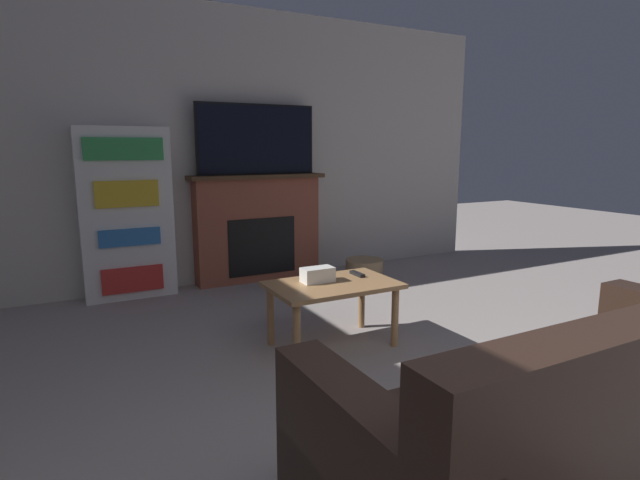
{
  "coord_description": "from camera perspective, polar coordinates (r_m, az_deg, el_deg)",
  "views": [
    {
      "loc": [
        -1.47,
        -0.24,
        1.35
      ],
      "look_at": [
        0.15,
        2.83,
        0.71
      ],
      "focal_mm": 28.0,
      "sensor_mm": 36.0,
      "label": 1
    }
  ],
  "objects": [
    {
      "name": "storage_basket",
      "position": [
        5.23,
        5.08,
        -3.34
      ],
      "size": [
        0.39,
        0.39,
        0.21
      ],
      "color": "tan",
      "rests_on": "ground_plane"
    },
    {
      "name": "tv",
      "position": [
        5.07,
        -7.24,
        11.32
      ],
      "size": [
        1.22,
        0.03,
        0.69
      ],
      "color": "black",
      "rests_on": "fireplace"
    },
    {
      "name": "couch",
      "position": [
        2.14,
        27.24,
        -20.04
      ],
      "size": [
        1.94,
        0.85,
        0.9
      ],
      "color": "black",
      "rests_on": "ground_plane"
    },
    {
      "name": "wall_back",
      "position": [
        5.12,
        -11.38,
        10.28
      ],
      "size": [
        6.27,
        0.06,
        2.7
      ],
      "color": "beige",
      "rests_on": "ground_plane"
    },
    {
      "name": "remote_control",
      "position": [
        3.6,
        4.28,
        -3.89
      ],
      "size": [
        0.04,
        0.15,
        0.02
      ],
      "color": "black",
      "rests_on": "coffee_table"
    },
    {
      "name": "coffee_table",
      "position": [
        3.41,
        1.45,
        -5.99
      ],
      "size": [
        0.86,
        0.54,
        0.45
      ],
      "color": "#A87A4C",
      "rests_on": "ground_plane"
    },
    {
      "name": "tissue_box",
      "position": [
        3.41,
        -0.28,
        -3.99
      ],
      "size": [
        0.22,
        0.12,
        0.1
      ],
      "color": "white",
      "rests_on": "coffee_table"
    },
    {
      "name": "fireplace",
      "position": [
        5.15,
        -7.1,
        1.44
      ],
      "size": [
        1.39,
        0.28,
        1.09
      ],
      "color": "brown",
      "rests_on": "ground_plane"
    },
    {
      "name": "bookshelf",
      "position": [
        4.8,
        -21.24,
        2.81
      ],
      "size": [
        0.79,
        0.29,
        1.53
      ],
      "color": "white",
      "rests_on": "ground_plane"
    }
  ]
}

